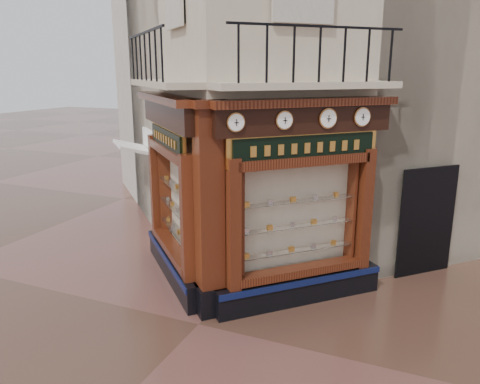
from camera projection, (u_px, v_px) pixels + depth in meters
The scene contains 15 objects.
ground at pixel (199, 324), 8.46m from camera, with size 80.00×80.00×0.00m, color #4B2F23.
main_building at pixel (303, 10), 12.43m from camera, with size 8.00×8.00×12.00m, color beige.
neighbour_left at pixel (251, 38), 15.70m from camera, with size 8.00×8.00×11.00m, color beige.
neighbour_right at pixel (406, 34), 13.81m from camera, with size 8.00×8.00×11.00m, color beige.
shopfront_left at pixel (173, 191), 9.89m from camera, with size 2.86×2.86×3.98m.
shopfront_right at pixel (301, 206), 8.82m from camera, with size 2.86×2.86×3.98m.
corner_pilaster at pixel (209, 214), 8.41m from camera, with size 0.85×0.85×3.98m.
balcony at pixel (231, 84), 8.72m from camera, with size 5.94×2.97×1.03m.
clock_a at pixel (236, 122), 7.74m from camera, with size 0.26×0.26×0.32m.
clock_b at pixel (284, 120), 8.06m from camera, with size 0.27×0.27×0.33m.
clock_c at pixel (328, 118), 8.37m from camera, with size 0.30×0.30×0.37m.
clock_d at pixel (362, 117), 8.64m from camera, with size 0.29×0.29×0.36m.
awning at pixel (138, 232), 13.28m from camera, with size 1.49×0.89×0.08m, color white, non-canonical shape.
signboard_left at pixel (167, 139), 9.58m from camera, with size 1.90×1.90×0.51m.
signboard_right at pixel (305, 147), 8.47m from camera, with size 2.21×2.21×0.59m.
Camera 1 is at (3.67, -6.68, 4.45)m, focal length 35.00 mm.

